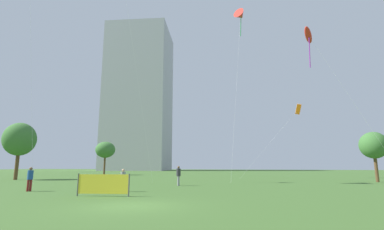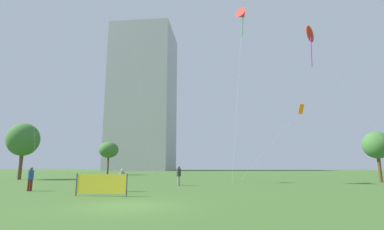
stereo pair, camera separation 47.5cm
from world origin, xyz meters
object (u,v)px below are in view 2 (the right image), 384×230
at_px(kite_flying_2, 310,35).
at_px(distant_highrise_0, 144,99).
at_px(park_tree_1, 377,145).
at_px(event_banner, 101,184).
at_px(person_standing_1, 31,177).
at_px(park_tree_2, 23,140).
at_px(kite_flying_3, 301,109).
at_px(person_standing_2, 122,178).
at_px(person_standing_3, 179,174).
at_px(park_tree_0, 109,150).
at_px(kite_flying_0, 242,15).

distance_m(kite_flying_2, distant_highrise_0, 98.52).
bearing_deg(park_tree_1, event_banner, -134.47).
bearing_deg(person_standing_1, park_tree_2, -93.94).
bearing_deg(kite_flying_3, person_standing_2, -117.40).
relative_size(person_standing_3, park_tree_2, 0.24).
height_order(person_standing_2, event_banner, person_standing_2).
height_order(person_standing_2, person_standing_3, person_standing_3).
relative_size(person_standing_1, park_tree_0, 0.25).
relative_size(kite_flying_2, distant_highrise_0, 0.29).
xyz_separation_m(person_standing_1, park_tree_1, (28.77, 20.47, 3.19)).
bearing_deg(event_banner, park_tree_2, 146.79).
bearing_deg(park_tree_0, kite_flying_3, -6.39).
height_order(kite_flying_0, park_tree_1, kite_flying_0).
distance_m(person_standing_3, kite_flying_2, 22.31).
xyz_separation_m(park_tree_1, distant_highrise_0, (-66.63, 72.88, 27.19)).
height_order(park_tree_0, distant_highrise_0, distant_highrise_0).
bearing_deg(park_tree_1, kite_flying_3, 125.20).
distance_m(person_standing_3, event_banner, 10.29).
distance_m(kite_flying_0, event_banner, 36.70).
height_order(person_standing_3, kite_flying_3, kite_flying_3).
height_order(person_standing_1, event_banner, person_standing_1).
distance_m(person_standing_2, kite_flying_0, 34.47).
distance_m(kite_flying_0, park_tree_0, 37.31).
bearing_deg(person_standing_3, distant_highrise_0, -154.78).
bearing_deg(person_standing_2, kite_flying_2, 146.23).
bearing_deg(person_standing_2, park_tree_2, -105.98).
xyz_separation_m(person_standing_2, distant_highrise_0, (-44.59, 91.81, 30.45)).
height_order(person_standing_1, park_tree_1, park_tree_1).
height_order(person_standing_2, park_tree_2, park_tree_2).
relative_size(person_standing_1, park_tree_1, 0.30).
xyz_separation_m(kite_flying_2, distant_highrise_0, (-59.91, 76.88, 14.36)).
xyz_separation_m(person_standing_1, distant_highrise_0, (-37.86, 93.34, 30.38)).
height_order(person_standing_1, kite_flying_2, kite_flying_2).
bearing_deg(event_banner, kite_flying_0, 76.45).
bearing_deg(person_standing_1, park_tree_0, -118.73).
bearing_deg(person_standing_1, person_standing_2, 139.14).
relative_size(kite_flying_2, park_tree_0, 2.63).
bearing_deg(kite_flying_0, park_tree_1, -15.55).
xyz_separation_m(kite_flying_3, park_tree_2, (-37.81, -16.83, -5.45)).
xyz_separation_m(person_standing_3, park_tree_0, (-24.74, 26.10, 4.09)).
bearing_deg(distant_highrise_0, kite_flying_0, -63.86).
distance_m(kite_flying_3, park_tree_0, 38.53).
distance_m(person_standing_1, park_tree_1, 35.45).
distance_m(kite_flying_2, event_banner, 28.53).
relative_size(kite_flying_0, kite_flying_2, 1.48).
height_order(kite_flying_0, kite_flying_3, kite_flying_0).
xyz_separation_m(person_standing_1, person_standing_2, (6.73, 1.53, -0.07)).
bearing_deg(distant_highrise_0, park_tree_0, -80.33).
bearing_deg(kite_flying_2, kite_flying_0, 136.09).
relative_size(person_standing_2, kite_flying_2, 0.09).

